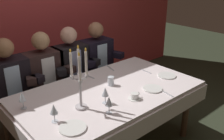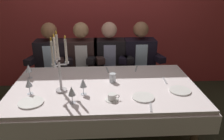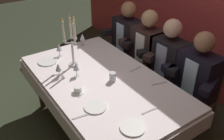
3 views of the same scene
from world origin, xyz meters
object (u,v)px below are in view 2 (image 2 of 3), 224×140
(dinner_plate_2, at_px, (143,97))
(seated_diner_0, at_px, (52,59))
(wine_glass_0, at_px, (72,91))
(seated_diner_1, at_px, (82,58))
(candelabra, at_px, (59,66))
(dinner_plate_1, at_px, (31,102))
(dining_table, at_px, (105,95))
(seated_diner_2, at_px, (109,58))
(water_tumbler_0, at_px, (113,78))
(dinner_plate_0, at_px, (180,91))
(wine_glass_2, at_px, (29,83))
(coffee_cup_0, at_px, (112,97))
(wine_glass_3, at_px, (29,69))
(seated_diner_3, at_px, (139,57))
(wine_glass_1, at_px, (83,83))

(dinner_plate_2, xyz_separation_m, seated_diner_0, (-1.06, 1.18, -0.01))
(wine_glass_0, relative_size, seated_diner_1, 0.13)
(candelabra, bearing_deg, dinner_plate_1, -136.93)
(dinner_plate_2, relative_size, seated_diner_0, 0.16)
(dining_table, distance_m, seated_diner_1, 0.94)
(wine_glass_0, height_order, seated_diner_2, seated_diner_2)
(water_tumbler_0, bearing_deg, wine_glass_0, -132.30)
(dinner_plate_2, bearing_deg, dinner_plate_0, 16.47)
(dinner_plate_0, xyz_separation_m, seated_diner_2, (-0.65, 1.06, -0.01))
(dinner_plate_1, xyz_separation_m, wine_glass_2, (-0.06, 0.18, 0.11))
(dinner_plate_0, height_order, dinner_plate_2, same)
(dinner_plate_0, xyz_separation_m, coffee_cup_0, (-0.68, -0.13, 0.02))
(dining_table, bearing_deg, seated_diner_2, 84.22)
(dinner_plate_0, relative_size, seated_diner_1, 0.17)
(dinner_plate_0, distance_m, dinner_plate_1, 1.41)
(dinner_plate_2, height_order, wine_glass_2, wine_glass_2)
(candelabra, xyz_separation_m, wine_glass_2, (-0.29, -0.04, -0.15))
(dinner_plate_1, bearing_deg, seated_diner_1, 72.98)
(coffee_cup_0, xyz_separation_m, seated_diner_1, (-0.35, 1.20, -0.03))
(dining_table, bearing_deg, wine_glass_3, 164.79)
(wine_glass_2, bearing_deg, dinner_plate_0, -1.10)
(dinner_plate_1, distance_m, water_tumbler_0, 0.85)
(wine_glass_3, bearing_deg, seated_diner_3, 26.19)
(wine_glass_1, height_order, seated_diner_2, seated_diner_2)
(dinner_plate_2, relative_size, coffee_cup_0, 1.55)
(wine_glass_3, bearing_deg, wine_glass_2, -73.97)
(wine_glass_1, relative_size, seated_diner_3, 0.13)
(dinner_plate_0, xyz_separation_m, dinner_plate_2, (-0.39, -0.11, 0.00))
(wine_glass_1, bearing_deg, water_tumbler_0, 41.60)
(wine_glass_2, relative_size, water_tumbler_0, 1.66)
(dining_table, distance_m, seated_diner_3, 1.03)
(dining_table, height_order, seated_diner_3, seated_diner_3)
(dining_table, distance_m, wine_glass_2, 0.77)
(seated_diner_1, bearing_deg, seated_diner_3, 0.00)
(wine_glass_0, bearing_deg, dining_table, 49.72)
(seated_diner_0, bearing_deg, seated_diner_2, 0.00)
(dinner_plate_1, height_order, seated_diner_2, seated_diner_2)
(candelabra, xyz_separation_m, dinner_plate_2, (0.78, -0.18, -0.26))
(wine_glass_3, height_order, water_tumbler_0, wine_glass_3)
(candelabra, relative_size, wine_glass_2, 3.65)
(dining_table, height_order, dinner_plate_1, dinner_plate_1)
(seated_diner_3, bearing_deg, dining_table, -120.31)
(seated_diner_0, relative_size, seated_diner_2, 1.00)
(wine_glass_3, height_order, seated_diner_3, seated_diner_3)
(wine_glass_2, relative_size, seated_diner_0, 0.13)
(dinner_plate_0, xyz_separation_m, dinner_plate_1, (-1.40, -0.15, 0.00))
(wine_glass_2, distance_m, wine_glass_3, 0.39)
(wine_glass_2, relative_size, coffee_cup_0, 1.24)
(dinner_plate_1, height_order, wine_glass_0, wine_glass_0)
(water_tumbler_0, height_order, seated_diner_0, seated_diner_0)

